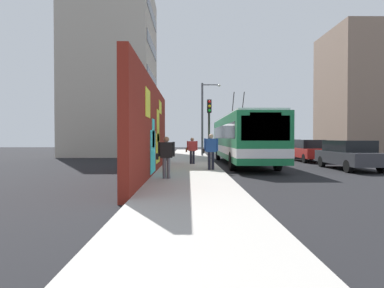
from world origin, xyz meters
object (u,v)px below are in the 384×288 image
Objects in this scene: parked_car_silver at (286,148)px; pedestrian_at_curb at (211,148)px; street_lamp at (204,114)px; parked_car_red at (308,150)px; pedestrian_near_wall at (166,154)px; city_bus at (242,138)px; pedestrian_midblock at (192,149)px; parked_car_dark_gray at (349,154)px; traffic_light at (209,120)px; parked_car_black at (270,146)px.

parked_car_silver is 2.57× the size of pedestrian_at_curb.
parked_car_red is at bearing -126.01° from street_lamp.
pedestrian_near_wall is at bearing 138.39° from parked_car_red.
city_bus reaches higher than pedestrian_midblock.
parked_car_dark_gray is at bearing -180.00° from parked_car_silver.
parked_car_red is at bearing -70.84° from traffic_light.
city_bus is 2.90× the size of parked_car_red.
pedestrian_near_wall is at bearing 171.86° from street_lamp.
city_bus is at bearing -85.35° from traffic_light.
pedestrian_near_wall is 0.25× the size of street_lamp.
city_bus reaches higher than parked_car_silver.
pedestrian_midblock is 2.48m from traffic_light.
street_lamp is (7.65, 2.06, 2.10)m from city_bus.
city_bus is 7.85× the size of pedestrian_near_wall.
parked_car_dark_gray is 8.33m from traffic_light.
parked_car_silver is at bearing 180.00° from parked_car_black.
pedestrian_at_curb is at bearing 101.17° from parked_car_dark_gray.
pedestrian_midblock is at bearing 139.14° from traffic_light.
parked_car_dark_gray is 13.66m from street_lamp.
city_bus is at bearing 145.99° from parked_car_silver.
pedestrian_at_curb is 12.95m from street_lamp.
parked_car_black is 1.05× the size of traffic_light.
parked_car_black is at bearing -28.60° from traffic_light.
parked_car_black is (13.30, -5.20, -0.90)m from city_bus.
pedestrian_midblock is at bearing 114.41° from parked_car_red.
pedestrian_near_wall is at bearing 152.56° from city_bus.
parked_car_silver is at bearing -30.77° from pedestrian_at_curb.
parked_car_red is 10.93m from parked_car_black.
traffic_light is at bearing -40.86° from pedestrian_midblock.
parked_car_silver is 2.81× the size of pedestrian_near_wall.
city_bus is 8.03× the size of pedestrian_midblock.
pedestrian_at_curb is at bearing 134.31° from parked_car_red.
parked_car_dark_gray is 7.73m from pedestrian_at_curb.
parked_car_red and parked_car_black have the same top height.
parked_car_silver is at bearing -89.56° from street_lamp.
traffic_light reaches higher than parked_car_silver.
traffic_light is (8.20, -2.20, 1.78)m from pedestrian_near_wall.
parked_car_black is 9.68m from street_lamp.
street_lamp is (5.27, 7.26, 3.00)m from parked_car_red.
street_lamp is at bearing 53.99° from parked_car_red.
pedestrian_near_wall is (-21.68, 9.55, 0.26)m from parked_car_black.
pedestrian_midblock reaches higher than parked_car_dark_gray.
parked_car_silver is at bearing -0.00° from parked_car_red.
traffic_light is (-7.88, 7.35, 2.04)m from parked_car_silver.
street_lamp is at bearing -0.69° from traffic_light.
pedestrian_at_curb is 3.89m from pedestrian_near_wall.
street_lamp is (9.11, -1.21, 2.77)m from pedestrian_midblock.
city_bus is 3.64m from pedestrian_midblock.
parked_car_red is at bearing -65.59° from pedestrian_midblock.
pedestrian_near_wall is 16.42m from street_lamp.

